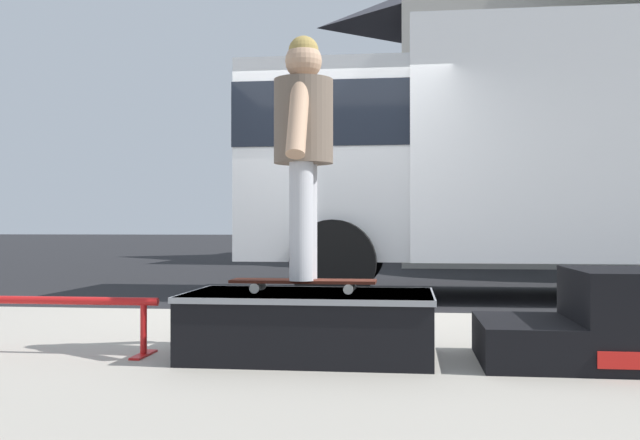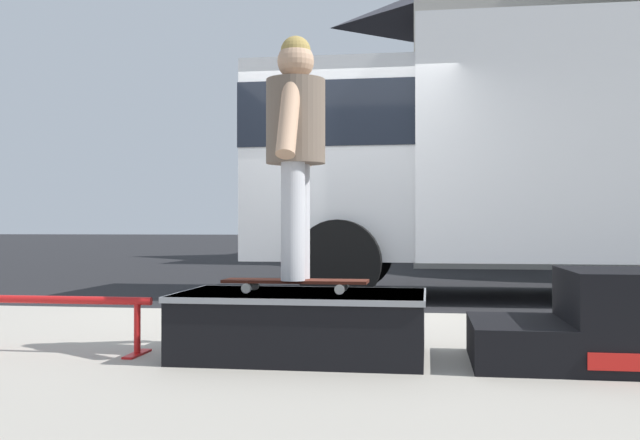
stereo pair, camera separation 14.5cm
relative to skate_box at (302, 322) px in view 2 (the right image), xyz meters
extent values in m
plane|color=black|center=(-0.27, 2.64, -0.31)|extent=(140.00, 140.00, 0.00)
cube|color=#A8A093|center=(-0.27, -0.36, -0.25)|extent=(50.00, 5.00, 0.12)
cube|color=black|center=(0.00, 0.00, -0.01)|extent=(1.30, 0.74, 0.35)
cube|color=gray|center=(0.00, 0.00, 0.15)|extent=(1.32, 0.76, 0.03)
cube|color=black|center=(1.13, 0.00, -0.08)|extent=(0.48, 0.77, 0.22)
cube|color=black|center=(1.60, 0.00, 0.05)|extent=(0.48, 0.77, 0.49)
cube|color=red|center=(1.60, -0.39, -0.10)|extent=(0.42, 0.01, 0.08)
cylinder|color=red|center=(-1.48, -0.07, 0.11)|extent=(1.30, 0.04, 0.04)
cylinder|color=red|center=(-0.91, -0.07, -0.04)|extent=(0.04, 0.04, 0.30)
cube|color=red|center=(-0.91, -0.07, -0.18)|extent=(0.06, 0.28, 0.01)
cube|color=#4C1E14|center=(-0.03, 0.00, 0.22)|extent=(0.78, 0.20, 0.02)
cylinder|color=silver|center=(0.22, 0.09, 0.19)|extent=(0.05, 0.03, 0.05)
cylinder|color=silver|center=(0.22, -0.09, 0.19)|extent=(0.05, 0.03, 0.05)
cylinder|color=silver|center=(-0.28, 0.09, 0.19)|extent=(0.05, 0.03, 0.05)
cylinder|color=silver|center=(-0.28, -0.09, 0.19)|extent=(0.05, 0.03, 0.05)
cylinder|color=silver|center=(-0.03, 0.08, 0.54)|extent=(0.13, 0.13, 0.63)
cylinder|color=silver|center=(-0.03, -0.08, 0.54)|extent=(0.13, 0.13, 0.63)
cylinder|color=#726051|center=(-0.03, 0.00, 1.08)|extent=(0.32, 0.32, 0.45)
cylinder|color=tan|center=(-0.03, 0.20, 1.07)|extent=(0.10, 0.28, 0.43)
cylinder|color=tan|center=(-0.03, -0.20, 1.07)|extent=(0.10, 0.28, 0.43)
sphere|color=tan|center=(-0.03, 0.00, 1.41)|extent=(0.20, 0.20, 0.20)
sphere|color=tan|center=(-0.03, 0.00, 1.46)|extent=(0.16, 0.16, 0.16)
cube|color=white|center=(3.04, 4.84, 1.44)|extent=(5.00, 2.35, 2.60)
cube|color=white|center=(-0.41, 4.84, 1.24)|extent=(1.90, 2.16, 2.20)
cube|color=black|center=(-0.41, 4.84, 1.73)|extent=(1.92, 2.19, 0.70)
cylinder|color=black|center=(-0.25, 3.66, 0.14)|extent=(0.90, 0.28, 0.90)
cylinder|color=black|center=(-0.25, 6.01, 0.14)|extent=(0.90, 0.28, 0.90)
cube|color=beige|center=(4.89, 14.81, 2.69)|extent=(9.00, 7.50, 6.00)
camera|label=1|loc=(0.53, -3.87, 0.51)|focal=40.77mm
camera|label=2|loc=(0.67, -3.86, 0.51)|focal=40.77mm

